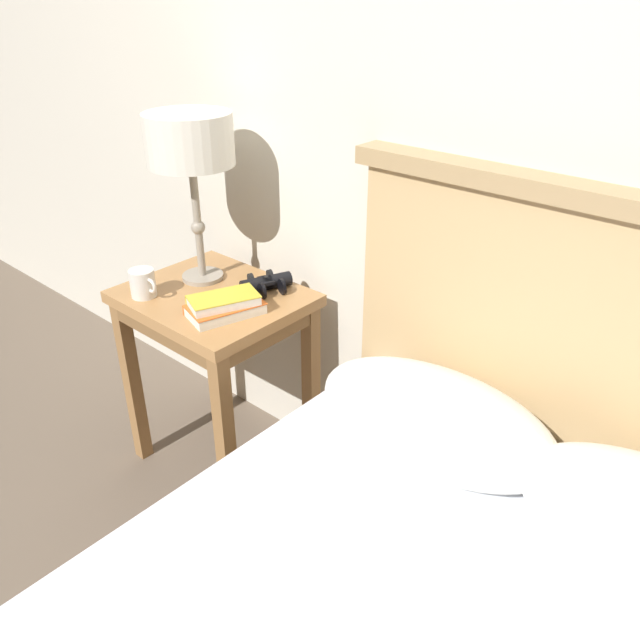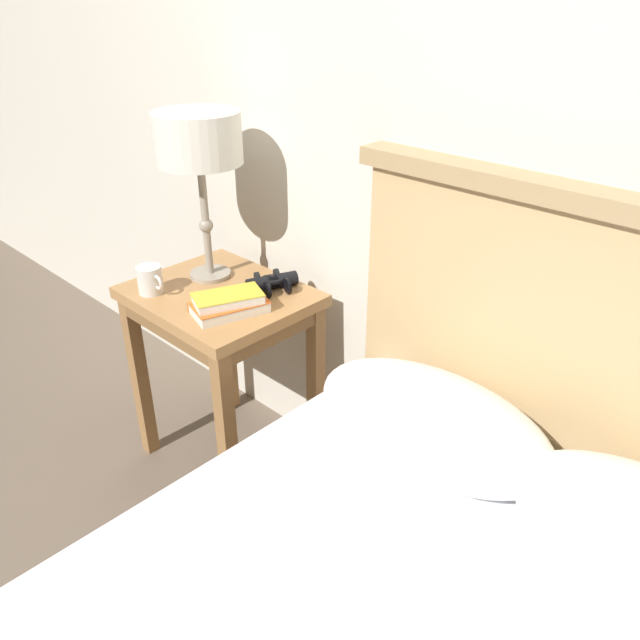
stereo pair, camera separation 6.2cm
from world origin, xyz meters
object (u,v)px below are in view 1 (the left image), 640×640
(binoculars_pair, at_px, (266,283))
(coffee_mug, at_px, (143,283))
(table_lamp, at_px, (190,145))
(nightstand, at_px, (215,322))
(book_stacked_on_top, at_px, (223,300))
(book_on_nightstand, at_px, (225,309))

(binoculars_pair, xyz_separation_m, coffee_mug, (-0.24, -0.27, 0.02))
(table_lamp, bearing_deg, nightstand, -25.11)
(nightstand, distance_m, book_stacked_on_top, 0.21)
(nightstand, bearing_deg, book_stacked_on_top, -26.84)
(table_lamp, xyz_separation_m, coffee_mug, (-0.03, -0.20, -0.38))
(nightstand, bearing_deg, table_lamp, 154.89)
(book_on_nightstand, bearing_deg, book_stacked_on_top, -125.57)
(nightstand, bearing_deg, book_on_nightstand, -25.88)
(book_on_nightstand, distance_m, book_stacked_on_top, 0.03)
(nightstand, relative_size, book_on_nightstand, 2.74)
(nightstand, relative_size, coffee_mug, 6.25)
(binoculars_pair, bearing_deg, table_lamp, -160.21)
(coffee_mug, bearing_deg, table_lamp, 80.83)
(book_stacked_on_top, xyz_separation_m, coffee_mug, (-0.27, -0.08, -0.00))
(coffee_mug, bearing_deg, binoculars_pair, 48.33)
(book_stacked_on_top, bearing_deg, nightstand, 153.16)
(table_lamp, relative_size, binoculars_pair, 3.12)
(table_lamp, height_order, book_stacked_on_top, table_lamp)
(nightstand, xyz_separation_m, book_stacked_on_top, (0.13, -0.07, 0.15))
(book_on_nightstand, bearing_deg, coffee_mug, -162.72)
(book_stacked_on_top, height_order, binoculars_pair, book_stacked_on_top)
(nightstand, distance_m, book_on_nightstand, 0.19)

